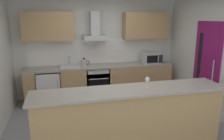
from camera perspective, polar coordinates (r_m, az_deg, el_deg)
name	(u,v)px	position (r m, az deg, el deg)	size (l,w,h in m)	color
ground	(117,125)	(4.56, 1.20, -14.30)	(5.34, 4.81, 0.02)	gray
wall_back	(98,48)	(6.01, -3.68, 5.68)	(5.34, 0.12, 2.60)	silver
wall_right	(218,57)	(5.17, 25.95, 3.03)	(0.12, 4.81, 2.60)	silver
backsplash_tile	(99,51)	(5.95, -3.54, 4.92)	(3.69, 0.02, 0.66)	white
counter_back	(101,82)	(5.83, -2.87, -3.13)	(3.82, 0.60, 0.90)	tan
counter_island	(130,118)	(3.71, 4.82, -12.32)	(3.18, 0.64, 1.00)	tan
upper_cabinets	(99,26)	(5.73, -3.34, 11.42)	(3.77, 0.32, 0.70)	tan
side_door	(206,67)	(5.35, 23.43, 0.62)	(0.08, 0.85, 2.05)	#7A1456
oven	(97,82)	(5.78, -4.00, -3.19)	(0.60, 0.62, 0.80)	slate
refrigerator	(49,87)	(5.71, -16.17, -4.27)	(0.58, 0.60, 0.85)	white
microwave	(152,58)	(6.06, 10.33, 3.15)	(0.50, 0.38, 0.30)	#B7BABC
sink	(70,66)	(5.60, -10.94, 1.00)	(0.50, 0.40, 0.26)	silver
kettle	(84,63)	(5.57, -7.34, 1.88)	(0.29, 0.15, 0.24)	#B7BABC
range_hood	(95,31)	(5.67, -4.45, 10.14)	(0.62, 0.45, 0.72)	#B7BABC
wine_glass	(147,80)	(3.61, 9.24, -2.64)	(0.08, 0.08, 0.18)	silver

